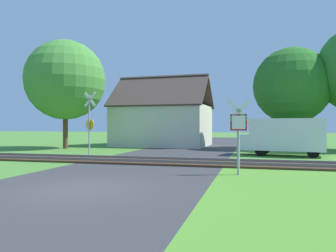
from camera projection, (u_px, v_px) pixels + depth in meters
ground_plane at (80, 190)px, 9.29m from camera, size 160.00×160.00×0.00m
road_asphalt at (110, 178)px, 11.23m from camera, size 7.00×80.00×0.01m
rail_track at (153, 161)px, 16.13m from camera, size 60.00×2.60×0.22m
stop_sign_near at (238, 130)px, 12.03m from camera, size 0.87×0.20×2.80m
crossing_sign_far at (89, 121)px, 19.36m from camera, size 0.85×0.26×3.81m
house at (163, 124)px, 29.47m from camera, size 8.51×7.03×6.33m
tree_left at (65, 80)px, 25.97m from camera, size 6.30×6.30×8.59m
tree_right at (292, 86)px, 25.50m from camera, size 5.93×5.93×7.91m
mail_truck at (284, 135)px, 19.65m from camera, size 5.14×2.66×2.24m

